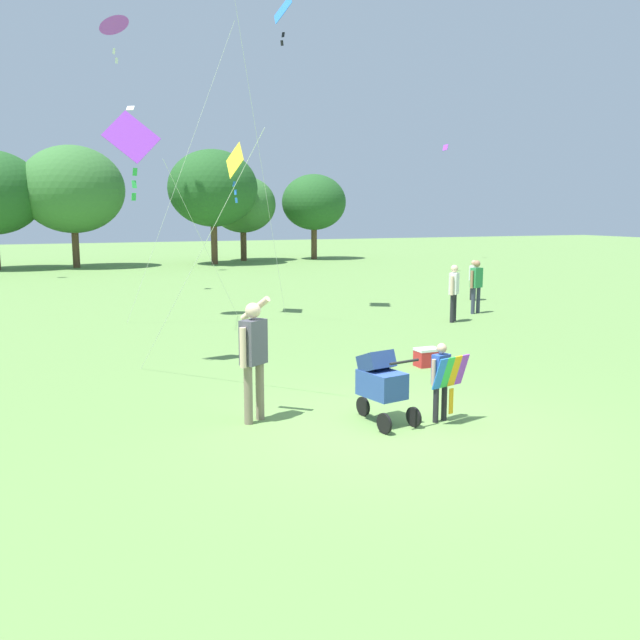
# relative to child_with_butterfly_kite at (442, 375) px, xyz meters

# --- Properties ---
(ground_plane) EXTENTS (120.00, 120.00, 0.00)m
(ground_plane) POSITION_rel_child_with_butterfly_kite_xyz_m (-0.76, -0.03, -0.67)
(ground_plane) COLOR #668E47
(treeline_distant) EXTENTS (37.38, 6.11, 6.31)m
(treeline_distant) POSITION_rel_child_with_butterfly_kite_xyz_m (-4.20, 30.65, 3.26)
(treeline_distant) COLOR brown
(treeline_distant) RESTS_ON ground
(child_with_butterfly_kite) EXTENTS (0.61, 0.43, 1.12)m
(child_with_butterfly_kite) POSITION_rel_child_with_butterfly_kite_xyz_m (0.00, 0.00, 0.00)
(child_with_butterfly_kite) COLOR #232328
(child_with_butterfly_kite) RESTS_ON ground
(person_adult_flyer) EXTENTS (0.52, 0.67, 1.76)m
(person_adult_flyer) POSITION_rel_child_with_butterfly_kite_xyz_m (-2.43, 1.01, 0.35)
(person_adult_flyer) COLOR #7F705B
(person_adult_flyer) RESTS_ON ground
(stroller) EXTENTS (0.66, 1.12, 1.03)m
(stroller) POSITION_rel_child_with_butterfly_kite_xyz_m (-0.81, 0.28, -0.06)
(stroller) COLOR black
(stroller) RESTS_ON ground
(kite_adult_black) EXTENTS (1.78, 4.00, 4.72)m
(kite_adult_black) POSITION_rel_child_with_butterfly_kite_xyz_m (-3.40, 4.87, 3.41)
(kite_adult_black) COLOR purple
(kite_adult_black) RESTS_ON ground
(kite_orange_delta) EXTENTS (2.41, 3.10, 8.76)m
(kite_orange_delta) POSITION_rel_child_with_butterfly_kite_xyz_m (1.34, 10.39, 7.32)
(kite_orange_delta) COLOR blue
(kite_orange_delta) RESTS_ON ground
(kite_green_novelty) EXTENTS (2.59, 3.17, 4.83)m
(kite_green_novelty) POSITION_rel_child_with_butterfly_kite_xyz_m (-0.00, 10.59, 3.51)
(kite_green_novelty) COLOR yellow
(kite_green_novelty) RESTS_ON ground
(kite_blue_high) EXTENTS (2.98, 2.79, 7.71)m
(kite_blue_high) POSITION_rel_child_with_butterfly_kite_xyz_m (-2.98, 10.56, 6.76)
(kite_blue_high) COLOR purple
(kite_blue_high) RESTS_ON ground
(person_red_shirt) EXTENTS (0.38, 0.37, 1.53)m
(person_red_shirt) POSITION_rel_child_with_butterfly_kite_xyz_m (5.09, 7.43, 0.23)
(person_red_shirt) COLOR #232328
(person_red_shirt) RESTS_ON ground
(person_sitting_far) EXTENTS (0.48, 0.29, 1.54)m
(person_sitting_far) POSITION_rel_child_with_butterfly_kite_xyz_m (6.56, 8.49, 0.24)
(person_sitting_far) COLOR #33384C
(person_sitting_far) RESTS_ON ground
(person_couple_left) EXTENTS (0.21, 0.43, 1.34)m
(person_couple_left) POSITION_rel_child_with_butterfly_kite_xyz_m (8.23, 11.01, 0.12)
(person_couple_left) COLOR #232328
(person_couple_left) RESTS_ON ground
(cooler_box) EXTENTS (0.45, 0.33, 0.35)m
(cooler_box) POSITION_rel_child_with_butterfly_kite_xyz_m (1.66, 3.10, -0.49)
(cooler_box) COLOR red
(cooler_box) RESTS_ON ground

